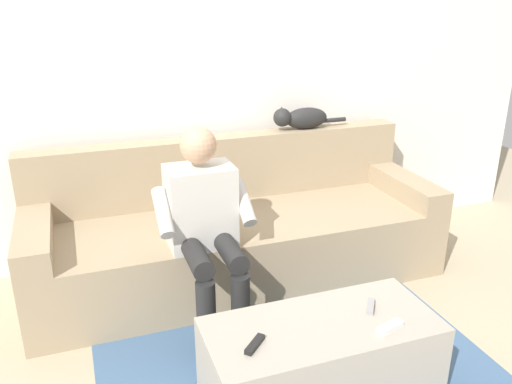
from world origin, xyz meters
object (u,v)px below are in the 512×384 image
at_px(coffee_table, 320,363).
at_px(remote_gray, 370,306).
at_px(remote_white, 390,327).
at_px(cat_on_backrest, 301,118).
at_px(remote_black, 255,344).
at_px(couch, 236,233).
at_px(person_solo_seated, 205,219).

relative_size(coffee_table, remote_gray, 9.24).
distance_m(coffee_table, remote_gray, 0.34).
bearing_deg(remote_white, cat_on_backrest, -117.71).
bearing_deg(remote_black, remote_white, 127.27).
bearing_deg(cat_on_backrest, remote_black, 60.37).
relative_size(cat_on_backrest, remote_white, 4.29).
xyz_separation_m(couch, person_solo_seated, (0.31, 0.44, 0.33)).
xyz_separation_m(couch, remote_gray, (-0.26, 1.21, 0.13)).
xyz_separation_m(coffee_table, cat_on_backrest, (-0.57, -1.53, 0.74)).
height_order(cat_on_backrest, remote_black, cat_on_backrest).
relative_size(coffee_table, cat_on_backrest, 1.89).
bearing_deg(cat_on_backrest, coffee_table, 69.57).
bearing_deg(coffee_table, remote_gray, -172.89).
height_order(coffee_table, remote_black, remote_black).
distance_m(couch, remote_gray, 1.24).
bearing_deg(person_solo_seated, couch, -125.17).
relative_size(person_solo_seated, remote_black, 8.60).
xyz_separation_m(remote_white, remote_gray, (-0.00, -0.17, -0.00)).
xyz_separation_m(coffee_table, remote_black, (0.33, 0.05, 0.22)).
height_order(couch, coffee_table, couch).
xyz_separation_m(cat_on_backrest, remote_gray, (0.31, 1.50, -0.52)).
relative_size(cat_on_backrest, remote_black, 4.23).
bearing_deg(coffee_table, cat_on_backrest, -110.43).
distance_m(couch, cat_on_backrest, 0.92).
bearing_deg(remote_black, cat_on_backrest, -164.04).
xyz_separation_m(couch, cat_on_backrest, (-0.57, -0.29, 0.65)).
bearing_deg(cat_on_backrest, couch, 27.25).
height_order(couch, remote_white, couch).
relative_size(coffee_table, remote_black, 7.99).
distance_m(person_solo_seated, remote_black, 0.87).
height_order(person_solo_seated, cat_on_backrest, person_solo_seated).
height_order(remote_white, remote_black, remote_white).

